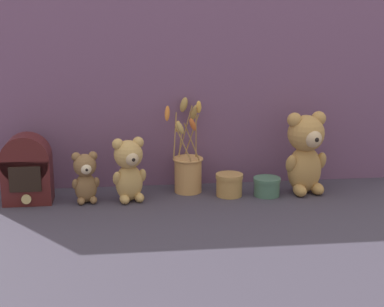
{
  "coord_description": "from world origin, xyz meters",
  "views": [
    {
      "loc": [
        -0.21,
        -1.84,
        0.62
      ],
      "look_at": [
        0.0,
        0.02,
        0.15
      ],
      "focal_mm": 55.0,
      "sensor_mm": 36.0,
      "label": 1
    }
  ],
  "objects_px": {
    "vintage_radio": "(27,169)",
    "decorative_tin_short": "(229,185)",
    "teddy_bear_large": "(306,151)",
    "teddy_bear_small": "(85,176)",
    "decorative_tin_tall": "(267,186)",
    "teddy_bear_medium": "(129,168)",
    "flower_vase": "(188,167)"
  },
  "relations": [
    {
      "from": "teddy_bear_medium",
      "to": "decorative_tin_short",
      "type": "bearing_deg",
      "value": 2.64
    },
    {
      "from": "flower_vase",
      "to": "vintage_radio",
      "type": "height_order",
      "value": "flower_vase"
    },
    {
      "from": "teddy_bear_medium",
      "to": "vintage_radio",
      "type": "distance_m",
      "value": 0.33
    },
    {
      "from": "teddy_bear_large",
      "to": "vintage_radio",
      "type": "height_order",
      "value": "teddy_bear_large"
    },
    {
      "from": "flower_vase",
      "to": "decorative_tin_tall",
      "type": "xyz_separation_m",
      "value": [
        0.26,
        -0.07,
        -0.06
      ]
    },
    {
      "from": "decorative_tin_short",
      "to": "teddy_bear_small",
      "type": "bearing_deg",
      "value": -178.19
    },
    {
      "from": "flower_vase",
      "to": "decorative_tin_tall",
      "type": "relative_size",
      "value": 3.51
    },
    {
      "from": "teddy_bear_small",
      "to": "flower_vase",
      "type": "xyz_separation_m",
      "value": [
        0.34,
        0.08,
        0.0
      ]
    },
    {
      "from": "teddy_bear_large",
      "to": "teddy_bear_small",
      "type": "distance_m",
      "value": 0.74
    },
    {
      "from": "teddy_bear_small",
      "to": "flower_vase",
      "type": "relative_size",
      "value": 0.52
    },
    {
      "from": "teddy_bear_large",
      "to": "teddy_bear_small",
      "type": "xyz_separation_m",
      "value": [
        -0.73,
        -0.02,
        -0.06
      ]
    },
    {
      "from": "teddy_bear_small",
      "to": "decorative_tin_tall",
      "type": "relative_size",
      "value": 1.84
    },
    {
      "from": "decorative_tin_short",
      "to": "vintage_radio",
      "type": "bearing_deg",
      "value": 179.42
    },
    {
      "from": "decorative_tin_tall",
      "to": "teddy_bear_small",
      "type": "bearing_deg",
      "value": -179.48
    },
    {
      "from": "decorative_tin_tall",
      "to": "decorative_tin_short",
      "type": "xyz_separation_m",
      "value": [
        -0.13,
        0.01,
        0.01
      ]
    },
    {
      "from": "flower_vase",
      "to": "teddy_bear_small",
      "type": "bearing_deg",
      "value": -167.51
    },
    {
      "from": "vintage_radio",
      "to": "decorative_tin_short",
      "type": "distance_m",
      "value": 0.66
    },
    {
      "from": "teddy_bear_large",
      "to": "vintage_radio",
      "type": "distance_m",
      "value": 0.92
    },
    {
      "from": "teddy_bear_large",
      "to": "decorative_tin_short",
      "type": "distance_m",
      "value": 0.28
    },
    {
      "from": "decorative_tin_tall",
      "to": "vintage_radio",
      "type": "bearing_deg",
      "value": 178.82
    },
    {
      "from": "teddy_bear_small",
      "to": "vintage_radio",
      "type": "xyz_separation_m",
      "value": [
        -0.19,
        0.02,
        0.02
      ]
    },
    {
      "from": "flower_vase",
      "to": "decorative_tin_tall",
      "type": "bearing_deg",
      "value": -15.05
    },
    {
      "from": "teddy_bear_large",
      "to": "flower_vase",
      "type": "distance_m",
      "value": 0.4
    },
    {
      "from": "vintage_radio",
      "to": "decorative_tin_tall",
      "type": "bearing_deg",
      "value": -1.18
    },
    {
      "from": "vintage_radio",
      "to": "teddy_bear_small",
      "type": "bearing_deg",
      "value": -6.63
    },
    {
      "from": "vintage_radio",
      "to": "decorative_tin_short",
      "type": "relative_size",
      "value": 2.46
    },
    {
      "from": "vintage_radio",
      "to": "teddy_bear_medium",
      "type": "bearing_deg",
      "value": -3.85
    },
    {
      "from": "teddy_bear_large",
      "to": "decorative_tin_short",
      "type": "height_order",
      "value": "teddy_bear_large"
    },
    {
      "from": "flower_vase",
      "to": "decorative_tin_tall",
      "type": "height_order",
      "value": "flower_vase"
    },
    {
      "from": "teddy_bear_large",
      "to": "teddy_bear_small",
      "type": "height_order",
      "value": "teddy_bear_large"
    },
    {
      "from": "teddy_bear_large",
      "to": "vintage_radio",
      "type": "xyz_separation_m",
      "value": [
        -0.92,
        0.0,
        -0.03
      ]
    },
    {
      "from": "teddy_bear_medium",
      "to": "teddy_bear_small",
      "type": "distance_m",
      "value": 0.14
    }
  ]
}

